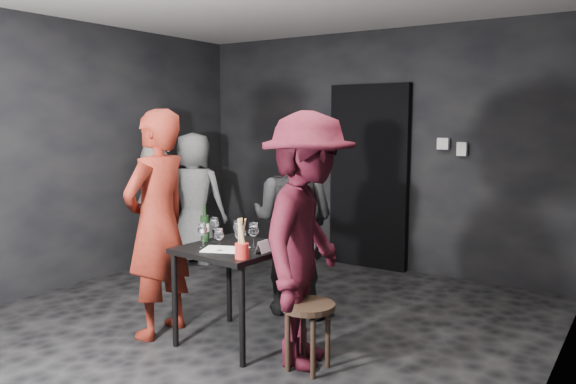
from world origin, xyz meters
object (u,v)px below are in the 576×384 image
Objects in this scene: server_red at (157,202)px; wine_bottle at (205,227)px; tasting_table at (234,259)px; man_maroon at (307,218)px; bystander_cream at (157,180)px; hand_truck at (302,242)px; breadstick_cup at (242,239)px; stool at (308,316)px; woman_black at (293,212)px; bystander_grey at (194,196)px.

wine_bottle is at bearing 122.45° from server_red.
tasting_table is 0.36× the size of man_maroon.
server_red is 1.74m from bystander_cream.
breadstick_cup is (1.21, -2.74, 0.68)m from hand_truck.
server_red reaches higher than stool.
bystander_cream is at bearing 156.75° from stool.
stool is at bearing 120.15° from woman_black.
tasting_table is 1.60× the size of stool.
stool is at bearing -159.56° from man_maroon.
tasting_table is 0.44m from breadstick_cup.
bystander_cream is (-1.26, 1.20, -0.01)m from server_red.
woman_black is (0.60, 1.03, -0.17)m from server_red.
hand_truck is at bearing -176.60° from server_red.
wine_bottle is (0.30, 0.22, -0.20)m from server_red.
wine_bottle is at bearing -71.64° from hand_truck.
woman_black is 1.09m from man_maroon.
woman_black is at bearing 69.82° from wine_bottle.
hand_truck is 0.52× the size of bystander_cream.
stool is 0.26× the size of woman_black.
server_red reaches higher than man_maroon.
man_maroon reaches higher than wine_bottle.
bystander_cream is at bearing 149.53° from breadstick_cup.
bystander_grey reaches higher than stool.
tasting_table is 0.47× the size of bystander_grey.
server_red reaches higher than bystander_cream.
woman_black is 1.13m from breadstick_cup.
server_red is at bearing -78.93° from hand_truck.
woman_black is (0.93, -1.65, 0.69)m from hand_truck.
tasting_table is at bearing 73.50° from man_maroon.
server_red reaches higher than wine_bottle.
woman_black reaches higher than tasting_table.
tasting_table is (0.94, -2.48, 0.45)m from hand_truck.
tasting_table is 0.87m from woman_black.
bystander_cream is at bearing -118.01° from hand_truck.
bystander_grey reaches higher than breadstick_cup.
stool is at bearing -8.67° from tasting_table.
breadstick_cup is at bearing 82.63° from server_red.
bystander_grey is 2.90m from breadstick_cup.
breadstick_cup is at bearing 123.33° from bystander_grey.
wine_bottle is (-0.31, 0.02, 0.21)m from tasting_table.
bystander_grey is (-1.91, 0.80, -0.09)m from woman_black.
hand_truck is 0.61× the size of woman_black.
stool is 1.50m from server_red.
wine_bottle is at bearing 154.74° from breadstick_cup.
hand_truck reaches higher than stool.
wine_bottle is (1.56, -0.98, -0.20)m from bystander_cream.
woman_black is 0.85× the size of bystander_cream.
man_maroon is at bearing -53.40° from hand_truck.
wine_bottle is at bearing 172.89° from stool.
bystander_cream is 1.32× the size of bystander_grey.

